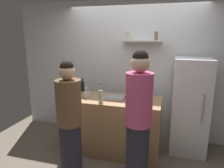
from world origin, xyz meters
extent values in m
cube|color=white|center=(0.00, 1.25, 1.30)|extent=(4.80, 0.10, 2.60)
cube|color=silver|center=(0.15, 1.09, 1.87)|extent=(0.71, 0.22, 0.02)
cylinder|color=beige|center=(-0.10, 1.09, 1.95)|extent=(0.09, 0.09, 0.14)
cylinder|color=olive|center=(0.40, 1.09, 1.95)|extent=(0.06, 0.06, 0.15)
cube|color=white|center=(1.02, 0.85, 0.81)|extent=(0.58, 0.56, 1.61)
cylinder|color=#99999E|center=(1.18, 0.55, 0.89)|extent=(0.02, 0.02, 0.45)
cube|color=#9E7A51|center=(-0.23, 0.50, 0.47)|extent=(1.61, 0.70, 0.94)
cube|color=gray|center=(-0.19, 0.47, 0.96)|extent=(0.34, 0.24, 0.05)
cylinder|color=#B2B2B7|center=(-0.66, 0.42, 0.99)|extent=(0.11, 0.11, 0.10)
cylinder|color=silver|center=(-0.65, 0.39, 1.05)|extent=(0.02, 0.01, 0.16)
cylinder|color=silver|center=(-0.63, 0.42, 1.05)|extent=(0.01, 0.02, 0.15)
cylinder|color=silver|center=(-0.65, 0.45, 1.05)|extent=(0.01, 0.01, 0.16)
cylinder|color=silver|center=(-0.66, 0.43, 1.05)|extent=(0.02, 0.01, 0.16)
cylinder|color=silver|center=(-0.65, 0.39, 1.05)|extent=(0.02, 0.01, 0.15)
cylinder|color=silver|center=(-0.64, 0.43, 1.05)|extent=(0.01, 0.01, 0.17)
cylinder|color=silver|center=(-0.66, 0.42, 1.06)|extent=(0.02, 0.01, 0.18)
cylinder|color=silver|center=(-0.65, 0.43, 1.06)|extent=(0.01, 0.01, 0.18)
cylinder|color=#472814|center=(0.35, 0.24, 1.04)|extent=(0.08, 0.08, 0.20)
cylinder|color=#472814|center=(0.35, 0.24, 1.19)|extent=(0.03, 0.03, 0.10)
cylinder|color=maroon|center=(0.35, 0.24, 1.24)|extent=(0.04, 0.04, 0.02)
cylinder|color=#19471E|center=(0.13, 0.55, 1.05)|extent=(0.08, 0.08, 0.21)
cylinder|color=#19471E|center=(0.13, 0.55, 1.20)|extent=(0.03, 0.03, 0.09)
cylinder|color=black|center=(0.13, 0.55, 1.25)|extent=(0.04, 0.04, 0.02)
cylinder|color=black|center=(-0.89, 0.79, 1.03)|extent=(0.07, 0.07, 0.18)
cylinder|color=black|center=(-0.89, 0.79, 1.15)|extent=(0.03, 0.03, 0.07)
cylinder|color=gold|center=(-0.89, 0.79, 1.20)|extent=(0.03, 0.03, 0.02)
cylinder|color=#B2BFB2|center=(-0.34, 0.23, 1.04)|extent=(0.07, 0.07, 0.20)
cylinder|color=#B2BFB2|center=(-0.34, 0.23, 1.19)|extent=(0.03, 0.03, 0.10)
cylinder|color=#333333|center=(-0.34, 0.23, 1.25)|extent=(0.03, 0.03, 0.02)
cylinder|color=silver|center=(0.18, 0.26, 1.03)|extent=(0.09, 0.09, 0.18)
cylinder|color=silver|center=(0.18, 0.26, 1.13)|extent=(0.05, 0.05, 0.03)
cylinder|color=blue|center=(0.18, 0.26, 1.16)|extent=(0.06, 0.06, 0.02)
cylinder|color=#262633|center=(0.31, -0.20, 0.42)|extent=(0.30, 0.30, 0.85)
cylinder|color=#D14C7F|center=(0.31, -0.20, 1.19)|extent=(0.34, 0.34, 0.67)
sphere|color=#D8AD8C|center=(0.31, -0.20, 1.64)|extent=(0.23, 0.23, 0.23)
sphere|color=black|center=(0.31, -0.20, 1.71)|extent=(0.20, 0.20, 0.20)
cylinder|color=#262633|center=(-0.61, -0.29, 0.39)|extent=(0.30, 0.30, 0.78)
cylinder|color=brown|center=(-0.61, -0.29, 1.09)|extent=(0.34, 0.34, 0.62)
sphere|color=#D8AD8C|center=(-0.61, -0.29, 1.50)|extent=(0.21, 0.21, 0.21)
sphere|color=black|center=(-0.61, -0.29, 1.57)|extent=(0.18, 0.18, 0.18)
camera|label=1|loc=(0.65, -2.62, 1.96)|focal=32.72mm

